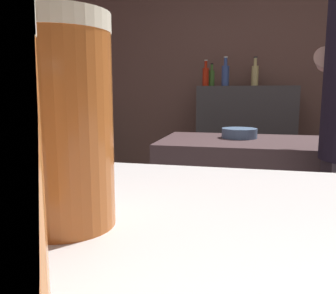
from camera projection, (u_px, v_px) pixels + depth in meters
name	position (u px, v px, depth m)	size (l,w,h in m)	color
wall_back	(275.00, 74.00, 3.22)	(5.20, 0.10, 2.70)	brown
back_shelf	(245.00, 155.00, 3.12)	(0.85, 0.36, 1.23)	#3E3C3D
mini_fridge	(56.00, 158.00, 3.37)	(0.60, 0.58, 1.08)	silver
mixing_bowl	(239.00, 133.00, 1.96)	(0.20, 0.20, 0.05)	slate
pint_glass_near	(63.00, 123.00, 0.24)	(0.07, 0.07, 0.15)	#BB6129
bottle_olive_oil	(212.00, 77.00, 3.08)	(0.05, 0.05, 0.20)	#467B30
bottle_hot_sauce	(206.00, 76.00, 3.03)	(0.06, 0.06, 0.23)	red
bottle_soy	(225.00, 75.00, 2.97)	(0.06, 0.06, 0.25)	#38508F
bottle_vinegar	(255.00, 75.00, 3.06)	(0.06, 0.06, 0.26)	#D4C37A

